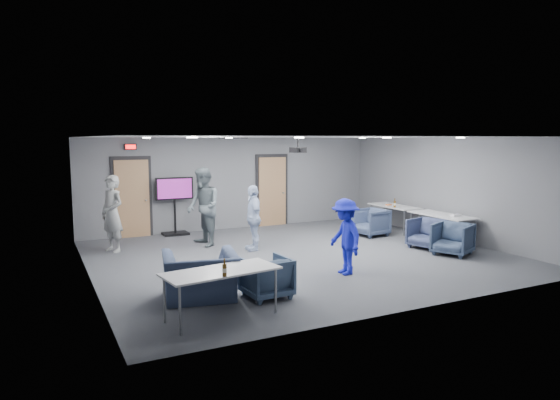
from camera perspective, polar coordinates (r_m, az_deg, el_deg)
name	(u,v)px	position (r m, az deg, el deg)	size (l,w,h in m)	color
floor	(299,256)	(11.51, 2.20, -6.36)	(9.00, 9.00, 0.00)	#3E4147
ceiling	(300,137)	(11.20, 2.27, 7.20)	(9.00, 9.00, 0.00)	silver
wall_back	(235,183)	(14.89, -5.17, 1.93)	(9.00, 0.02, 2.70)	slate
wall_front	(423,224)	(8.04, 16.07, -2.66)	(9.00, 0.02, 2.70)	slate
wall_left	(88,210)	(9.95, -21.14, -1.04)	(0.02, 8.00, 2.70)	slate
wall_right	(448,188)	(14.00, 18.62, 1.26)	(0.02, 8.00, 2.70)	slate
door_left	(132,198)	(14.07, -16.54, 0.22)	(1.06, 0.17, 2.24)	black
door_right	(272,191)	(15.35, -0.92, 1.05)	(1.06, 0.17, 2.24)	black
exit_sign	(130,147)	(13.97, -16.73, 5.85)	(0.32, 0.08, 0.16)	black
hvac_diffuser	(233,138)	(13.54, -5.36, 7.08)	(0.60, 0.60, 0.03)	black
downlights	(300,138)	(11.20, 2.27, 7.12)	(6.18, 3.78, 0.02)	white
person_a	(112,214)	(12.39, -18.62, -1.49)	(0.66, 0.44, 1.82)	#9FA29F
person_b	(203,207)	(12.52, -8.76, -0.78)	(0.95, 0.74, 1.96)	slate
person_c	(253,218)	(11.96, -3.08, -2.03)	(0.92, 0.38, 1.57)	silver
person_d	(345,237)	(9.91, 7.46, -4.17)	(0.97, 0.56, 1.50)	#1A21AE
chair_right_a	(370,222)	(13.98, 10.30, -2.52)	(0.80, 0.82, 0.75)	#394662
chair_right_b	(427,233)	(12.73, 16.49, -3.69)	(0.77, 0.80, 0.72)	#323B57
chair_right_c	(453,239)	(12.17, 19.12, -4.23)	(0.79, 0.81, 0.74)	#34425A
chair_front_a	(266,277)	(8.50, -1.57, -8.80)	(0.74, 0.76, 0.69)	#394B63
chair_front_b	(200,276)	(8.50, -9.12, -8.58)	(1.20, 1.05, 0.78)	#394563
table_right_a	(394,207)	(14.88, 12.93, -0.82)	(0.70, 1.67, 0.73)	silver
table_right_b	(442,216)	(13.48, 18.05, -1.77)	(0.76, 1.82, 0.73)	silver
table_front_left	(221,273)	(7.51, -6.73, -8.32)	(1.81, 0.96, 0.73)	silver
bottle_front	(225,270)	(7.14, -6.36, -7.93)	(0.07, 0.07, 0.26)	#5B3B0F
bottle_right	(395,204)	(14.50, 12.98, -0.44)	(0.07, 0.07, 0.26)	#5B3B0F
snack_box	(389,205)	(14.92, 12.31, -0.53)	(0.16, 0.11, 0.04)	#C86532
wrapper	(456,215)	(13.28, 19.44, -1.64)	(0.23, 0.16, 0.05)	silver
tv_stand	(175,202)	(14.12, -11.94, -0.27)	(1.05, 0.50, 1.61)	black
projector	(298,150)	(11.83, 2.08, 5.76)	(0.34, 0.33, 0.35)	black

